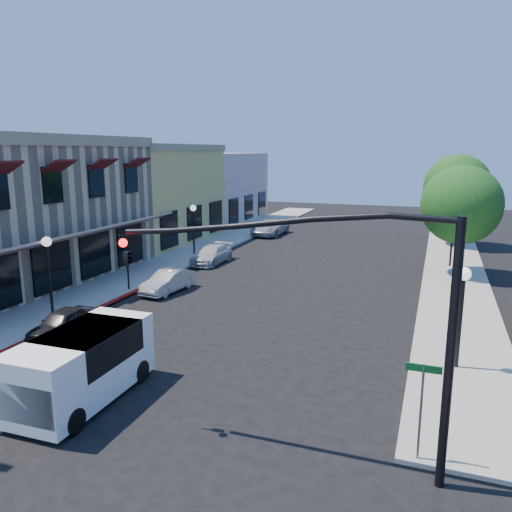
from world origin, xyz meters
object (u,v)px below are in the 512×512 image
(lamppost_left_near, at_px, (48,255))
(lamppost_left_far, at_px, (193,217))
(lamppost_right_far, at_px, (453,225))
(parked_car_a, at_px, (62,323))
(white_van, at_px, (81,363))
(lamppost_right_near, at_px, (463,292))
(parked_car_d, at_px, (270,227))
(parked_car_b, at_px, (168,281))
(street_tree_b, at_px, (457,187))
(signal_mast_arm, at_px, (349,299))
(street_tree_a, at_px, (461,205))
(street_name_sign, at_px, (422,397))
(parked_car_c, at_px, (212,255))

(lamppost_left_near, xyz_separation_m, lamppost_left_far, (0.00, 14.00, 0.00))
(lamppost_right_far, xyz_separation_m, parked_car_a, (-14.70, -18.00, -2.19))
(white_van, distance_m, parked_car_a, 5.92)
(lamppost_right_near, relative_size, parked_car_a, 1.11)
(parked_car_a, distance_m, parked_car_d, 26.00)
(lamppost_left_near, xyz_separation_m, parked_car_a, (2.30, -2.00, -2.19))
(parked_car_b, bearing_deg, street_tree_b, 59.45)
(lamppost_right_far, bearing_deg, lamppost_right_near, -90.00)
(signal_mast_arm, xyz_separation_m, parked_car_d, (-12.06, 30.50, -3.41))
(signal_mast_arm, xyz_separation_m, white_van, (-7.79, 0.45, -2.89))
(street_tree_a, xyz_separation_m, street_name_sign, (-1.30, -19.80, -2.50))
(street_name_sign, height_order, parked_car_d, street_name_sign)
(parked_car_d, bearing_deg, street_name_sign, -63.49)
(lamppost_left_near, distance_m, lamppost_right_near, 17.00)
(lamppost_left_near, distance_m, white_van, 9.06)
(street_name_sign, bearing_deg, parked_car_a, 164.50)
(lamppost_left_near, height_order, parked_car_d, lamppost_left_near)
(lamppost_right_near, relative_size, parked_car_d, 0.73)
(white_van, xyz_separation_m, parked_car_a, (-4.26, 4.05, -0.66))
(lamppost_right_near, bearing_deg, lamppost_right_far, 90.00)
(lamppost_left_far, height_order, white_van, lamppost_left_far)
(parked_car_a, distance_m, parked_car_c, 14.00)
(parked_car_a, bearing_deg, lamppost_right_far, 47.73)
(parked_car_b, bearing_deg, lamppost_left_near, -115.24)
(parked_car_b, height_order, parked_car_c, parked_car_c)
(street_name_sign, xyz_separation_m, parked_car_d, (-13.70, 29.80, -1.02))
(street_tree_a, relative_size, parked_car_b, 1.86)
(street_tree_b, bearing_deg, lamppost_right_far, -92.15)
(white_van, bearing_deg, parked_car_c, 103.29)
(parked_car_b, xyz_separation_m, parked_car_c, (-0.77, 7.00, 0.00))
(signal_mast_arm, xyz_separation_m, lamppost_left_near, (-14.36, 6.50, -1.35))
(signal_mast_arm, distance_m, parked_car_b, 16.50)
(lamppost_right_near, bearing_deg, lamppost_left_far, 140.53)
(signal_mast_arm, relative_size, parked_car_a, 2.50)
(street_name_sign, distance_m, parked_car_c, 22.49)
(street_tree_a, height_order, lamppost_left_near, street_tree_a)
(street_tree_a, bearing_deg, signal_mast_arm, -98.17)
(parked_car_d, bearing_deg, signal_mast_arm, -66.61)
(street_tree_a, bearing_deg, parked_car_b, -147.69)
(street_name_sign, xyz_separation_m, parked_car_a, (-13.70, 3.80, -1.15))
(lamppost_left_far, xyz_separation_m, parked_car_c, (2.30, -2.00, -2.16))
(signal_mast_arm, relative_size, white_van, 1.70)
(lamppost_left_near, distance_m, parked_car_d, 24.20)
(street_tree_a, height_order, parked_car_c, street_tree_a)
(street_tree_b, xyz_separation_m, parked_car_d, (-15.00, 0.00, -3.87))
(lamppost_left_near, bearing_deg, parked_car_d, 84.53)
(signal_mast_arm, height_order, lamppost_left_near, signal_mast_arm)
(street_tree_a, height_order, street_name_sign, street_tree_a)
(street_tree_b, bearing_deg, parked_car_c, -141.34)
(parked_car_a, height_order, parked_car_d, parked_car_d)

